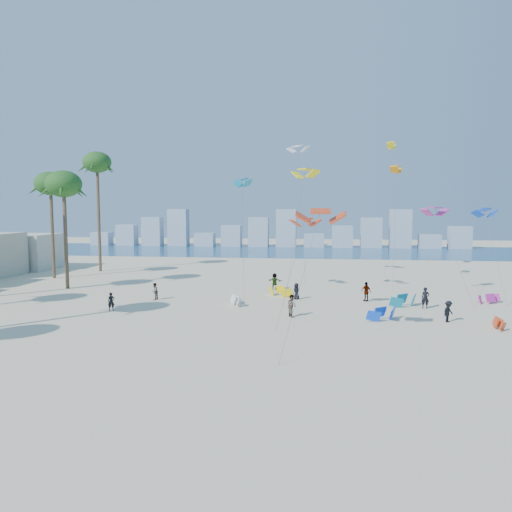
# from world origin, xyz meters

# --- Properties ---
(ground) EXTENTS (220.00, 220.00, 0.00)m
(ground) POSITION_xyz_m (0.00, 0.00, 0.00)
(ground) COLOR beige
(ground) RESTS_ON ground
(ocean) EXTENTS (220.00, 220.00, 0.00)m
(ocean) POSITION_xyz_m (0.00, 72.00, 0.01)
(ocean) COLOR navy
(ocean) RESTS_ON ground
(kitesurfer_near) EXTENTS (0.68, 0.59, 1.56)m
(kitesurfer_near) POSITION_xyz_m (-8.98, 12.68, 0.78)
(kitesurfer_near) COLOR black
(kitesurfer_near) RESTS_ON ground
(kitesurfer_mid) EXTENTS (1.02, 1.09, 1.80)m
(kitesurfer_mid) POSITION_xyz_m (6.35, 12.39, 0.90)
(kitesurfer_mid) COLOR gray
(kitesurfer_mid) RESTS_ON ground
(kitesurfers_far) EXTENTS (26.25, 14.23, 1.85)m
(kitesurfers_far) POSITION_xyz_m (8.37, 19.14, 0.86)
(kitesurfers_far) COLOR black
(kitesurfers_far) RESTS_ON ground
(grounded_kites) EXTENTS (25.46, 13.48, 1.00)m
(grounded_kites) POSITION_xyz_m (13.03, 16.89, 0.44)
(grounded_kites) COLOR silver
(grounded_kites) RESTS_ON ground
(flying_kites) EXTENTS (30.38, 41.41, 17.71)m
(flying_kites) POSITION_xyz_m (12.69, 22.77, 11.49)
(flying_kites) COLOR red
(flying_kites) RESTS_ON ground
(distant_skyline) EXTENTS (85.00, 3.00, 8.40)m
(distant_skyline) POSITION_xyz_m (-1.19, 82.00, 3.09)
(distant_skyline) COLOR #9EADBF
(distant_skyline) RESTS_ON ground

